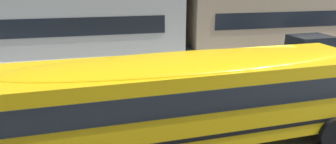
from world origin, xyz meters
name	(u,v)px	position (x,y,z in m)	size (l,w,h in m)	color
ground_plane	(245,110)	(0.00, 0.00, 0.00)	(400.00, 400.00, 0.00)	#424244
sidewalk_far	(188,58)	(0.00, 7.30, 0.01)	(120.00, 3.00, 0.01)	gray
lane_centreline	(245,110)	(0.00, 0.00, 0.00)	(110.00, 0.16, 0.01)	silver
school_bus	(183,95)	(-2.85, -1.61, 1.58)	(11.93, 2.84, 2.65)	yellow
parked_car_black_end_of_row	(311,50)	(6.38, 4.61, 0.84)	(3.96, 1.99, 1.64)	black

